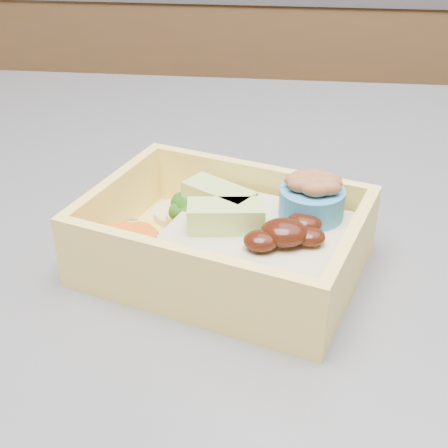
# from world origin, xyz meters

# --- Properties ---
(bento_box) EXTENTS (0.23, 0.19, 0.07)m
(bento_box) POSITION_xyz_m (-0.03, -0.13, 0.95)
(bento_box) COLOR #FEDE69
(bento_box) RESTS_ON island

